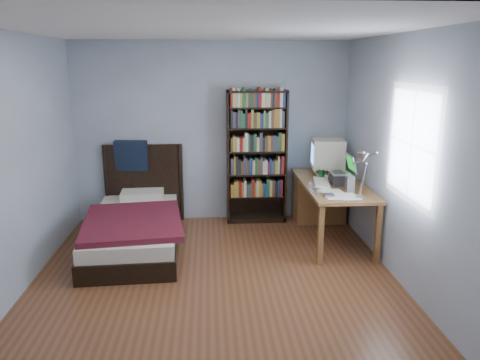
{
  "coord_description": "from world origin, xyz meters",
  "views": [
    {
      "loc": [
        -0.04,
        -4.42,
        2.22
      ],
      "look_at": [
        0.29,
        0.51,
        0.96
      ],
      "focal_mm": 35.0,
      "sensor_mm": 36.0,
      "label": 1
    }
  ],
  "objects_px": {
    "bookshelf": "(256,157)",
    "crt_monitor": "(327,154)",
    "laptop": "(341,176)",
    "speaker": "(350,184)",
    "desk_lamp": "(363,162)",
    "bed": "(135,225)",
    "soda_can": "(321,174)",
    "desk": "(322,196)",
    "keyboard": "(321,183)"
  },
  "relations": [
    {
      "from": "desk",
      "to": "speaker",
      "type": "height_order",
      "value": "speaker"
    },
    {
      "from": "desk",
      "to": "crt_monitor",
      "type": "distance_m",
      "value": 0.58
    },
    {
      "from": "bookshelf",
      "to": "bed",
      "type": "xyz_separation_m",
      "value": [
        -1.58,
        -0.81,
        -0.67
      ]
    },
    {
      "from": "bookshelf",
      "to": "bed",
      "type": "height_order",
      "value": "bookshelf"
    },
    {
      "from": "desk_lamp",
      "to": "bed",
      "type": "distance_m",
      "value": 2.85
    },
    {
      "from": "keyboard",
      "to": "speaker",
      "type": "bearing_deg",
      "value": -44.24
    },
    {
      "from": "laptop",
      "to": "speaker",
      "type": "bearing_deg",
      "value": -86.29
    },
    {
      "from": "crt_monitor",
      "to": "desk_lamp",
      "type": "xyz_separation_m",
      "value": [
        -0.03,
        -1.55,
        0.22
      ]
    },
    {
      "from": "desk_lamp",
      "to": "soda_can",
      "type": "distance_m",
      "value": 1.33
    },
    {
      "from": "laptop",
      "to": "keyboard",
      "type": "xyz_separation_m",
      "value": [
        -0.23,
        0.03,
        -0.09
      ]
    },
    {
      "from": "laptop",
      "to": "keyboard",
      "type": "distance_m",
      "value": 0.25
    },
    {
      "from": "keyboard",
      "to": "speaker",
      "type": "height_order",
      "value": "speaker"
    },
    {
      "from": "laptop",
      "to": "speaker",
      "type": "relative_size",
      "value": 2.07
    },
    {
      "from": "crt_monitor",
      "to": "laptop",
      "type": "distance_m",
      "value": 0.57
    },
    {
      "from": "desk",
      "to": "keyboard",
      "type": "height_order",
      "value": "keyboard"
    },
    {
      "from": "keyboard",
      "to": "bed",
      "type": "height_order",
      "value": "bed"
    },
    {
      "from": "crt_monitor",
      "to": "bed",
      "type": "height_order",
      "value": "crt_monitor"
    },
    {
      "from": "crt_monitor",
      "to": "keyboard",
      "type": "relative_size",
      "value": 1.03
    },
    {
      "from": "soda_can",
      "to": "bed",
      "type": "relative_size",
      "value": 0.06
    },
    {
      "from": "crt_monitor",
      "to": "desk_lamp",
      "type": "height_order",
      "value": "desk_lamp"
    },
    {
      "from": "desk_lamp",
      "to": "speaker",
      "type": "height_order",
      "value": "desk_lamp"
    },
    {
      "from": "bookshelf",
      "to": "crt_monitor",
      "type": "bearing_deg",
      "value": -15.97
    },
    {
      "from": "laptop",
      "to": "desk_lamp",
      "type": "xyz_separation_m",
      "value": [
        -0.08,
        -1.01,
        0.39
      ]
    },
    {
      "from": "desk",
      "to": "desk_lamp",
      "type": "xyz_separation_m",
      "value": [
        0.01,
        -1.55,
        0.8
      ]
    },
    {
      "from": "desk",
      "to": "keyboard",
      "type": "relative_size",
      "value": 3.69
    },
    {
      "from": "desk",
      "to": "laptop",
      "type": "distance_m",
      "value": 0.69
    },
    {
      "from": "soda_can",
      "to": "bookshelf",
      "type": "xyz_separation_m",
      "value": [
        -0.79,
        0.55,
        0.13
      ]
    },
    {
      "from": "soda_can",
      "to": "laptop",
      "type": "bearing_deg",
      "value": -54.05
    },
    {
      "from": "laptop",
      "to": "speaker",
      "type": "distance_m",
      "value": 0.33
    },
    {
      "from": "laptop",
      "to": "keyboard",
      "type": "height_order",
      "value": "laptop"
    },
    {
      "from": "soda_can",
      "to": "bed",
      "type": "xyz_separation_m",
      "value": [
        -2.38,
        -0.26,
        -0.54
      ]
    },
    {
      "from": "desk",
      "to": "bed",
      "type": "relative_size",
      "value": 0.8
    },
    {
      "from": "bookshelf",
      "to": "desk",
      "type": "bearing_deg",
      "value": -16.12
    },
    {
      "from": "desk",
      "to": "speaker",
      "type": "xyz_separation_m",
      "value": [
        0.11,
        -0.87,
        0.4
      ]
    },
    {
      "from": "bed",
      "to": "bookshelf",
      "type": "bearing_deg",
      "value": 27.02
    },
    {
      "from": "soda_can",
      "to": "bed",
      "type": "distance_m",
      "value": 2.45
    },
    {
      "from": "laptop",
      "to": "keyboard",
      "type": "relative_size",
      "value": 0.79
    },
    {
      "from": "crt_monitor",
      "to": "soda_can",
      "type": "distance_m",
      "value": 0.38
    },
    {
      "from": "desk",
      "to": "crt_monitor",
      "type": "bearing_deg",
      "value": -12.6
    },
    {
      "from": "bed",
      "to": "soda_can",
      "type": "bearing_deg",
      "value": 6.15
    },
    {
      "from": "desk",
      "to": "bed",
      "type": "xyz_separation_m",
      "value": [
        -2.47,
        -0.55,
        -0.17
      ]
    },
    {
      "from": "crt_monitor",
      "to": "desk_lamp",
      "type": "bearing_deg",
      "value": -91.11
    },
    {
      "from": "crt_monitor",
      "to": "laptop",
      "type": "bearing_deg",
      "value": -85.1
    },
    {
      "from": "bookshelf",
      "to": "laptop",
      "type": "bearing_deg",
      "value": -39.51
    },
    {
      "from": "keyboard",
      "to": "bed",
      "type": "xyz_separation_m",
      "value": [
        -2.33,
        -0.03,
        -0.49
      ]
    },
    {
      "from": "desk",
      "to": "soda_can",
      "type": "bearing_deg",
      "value": -108.28
    },
    {
      "from": "desk",
      "to": "laptop",
      "type": "xyz_separation_m",
      "value": [
        0.09,
        -0.55,
        0.41
      ]
    },
    {
      "from": "desk_lamp",
      "to": "speaker",
      "type": "distance_m",
      "value": 0.8
    },
    {
      "from": "laptop",
      "to": "desk_lamp",
      "type": "relative_size",
      "value": 0.6
    },
    {
      "from": "speaker",
      "to": "bookshelf",
      "type": "bearing_deg",
      "value": 129.21
    }
  ]
}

